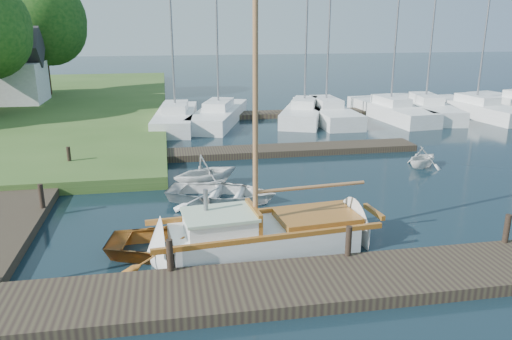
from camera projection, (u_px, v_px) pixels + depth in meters
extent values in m
plane|color=black|center=(256.00, 203.00, 17.37)|extent=(160.00, 160.00, 0.00)
cube|color=#2C221C|center=(301.00, 285.00, 11.67)|extent=(18.00, 2.20, 0.30)
cube|color=#2C221C|center=(27.00, 194.00, 17.86)|extent=(2.20, 18.00, 0.30)
cube|color=#2C221C|center=(273.00, 151.00, 23.80)|extent=(14.00, 1.60, 0.30)
cube|color=#2C221C|center=(358.00, 112.00, 34.12)|extent=(30.00, 1.60, 0.30)
cylinder|color=black|center=(170.00, 255.00, 11.95)|extent=(0.16, 0.16, 0.80)
cylinder|color=black|center=(349.00, 241.00, 12.71)|extent=(0.16, 0.16, 0.80)
cylinder|color=black|center=(507.00, 228.00, 13.48)|extent=(0.16, 0.16, 0.80)
cylinder|color=black|center=(41.00, 196.00, 15.98)|extent=(0.16, 0.16, 0.80)
cylinder|color=black|center=(69.00, 156.00, 20.70)|extent=(0.16, 0.16, 0.80)
cube|color=silver|center=(262.00, 241.00, 13.82)|extent=(5.17, 2.47, 0.90)
cone|color=silver|center=(362.00, 229.00, 14.61)|extent=(1.48, 2.08, 1.96)
cone|color=silver|center=(154.00, 254.00, 13.05)|extent=(1.18, 2.05, 1.96)
cube|color=brown|center=(253.00, 212.00, 14.54)|extent=(6.18, 0.72, 0.14)
cube|color=brown|center=(273.00, 238.00, 12.81)|extent=(6.18, 0.72, 0.14)
cube|color=brown|center=(374.00, 212.00, 14.56)|extent=(0.23, 1.11, 0.14)
cube|color=silver|center=(219.00, 223.00, 13.31)|extent=(1.93, 1.57, 0.44)
cube|color=#B3CDAB|center=(219.00, 214.00, 13.24)|extent=(2.04, 1.68, 0.08)
cube|color=brown|center=(254.00, 217.00, 13.54)|extent=(0.25, 1.41, 0.60)
cylinder|color=slate|center=(206.00, 200.00, 13.35)|extent=(0.12, 0.12, 0.60)
cube|color=brown|center=(317.00, 217.00, 14.08)|extent=(2.33, 1.70, 0.20)
cylinder|color=#905E32|center=(255.00, 71.00, 12.43)|extent=(0.14, 0.14, 8.40)
cylinder|color=#905E32|center=(311.00, 187.00, 13.77)|extent=(3.19, 0.41, 0.10)
imported|color=brown|center=(185.00, 239.00, 13.48)|extent=(4.57, 3.60, 0.86)
imported|color=silver|center=(221.00, 190.00, 17.44)|extent=(4.54, 3.89, 0.79)
imported|color=silver|center=(206.00, 170.00, 18.86)|extent=(3.26, 3.07, 1.37)
imported|color=silver|center=(423.00, 155.00, 21.56)|extent=(2.51, 2.43, 1.02)
cube|color=silver|center=(176.00, 119.00, 29.99)|extent=(3.00, 7.78, 0.90)
cube|color=silver|center=(175.00, 107.00, 29.79)|extent=(1.68, 2.79, 0.50)
cylinder|color=slate|center=(171.00, 16.00, 28.31)|extent=(0.12, 0.12, 10.89)
cube|color=silver|center=(219.00, 116.00, 30.93)|extent=(4.66, 8.38, 0.90)
cube|color=silver|center=(219.00, 105.00, 30.73)|extent=(2.23, 3.13, 0.50)
cylinder|color=slate|center=(217.00, 34.00, 29.53)|extent=(0.12, 0.12, 8.86)
cube|color=silver|center=(304.00, 113.00, 31.79)|extent=(4.77, 7.55, 0.90)
cube|color=silver|center=(305.00, 102.00, 31.59)|extent=(2.25, 2.88, 0.50)
cylinder|color=slate|center=(307.00, 22.00, 30.19)|extent=(0.12, 0.12, 10.27)
cube|color=silver|center=(326.00, 113.00, 31.98)|extent=(2.27, 8.18, 0.90)
cube|color=silver|center=(326.00, 102.00, 31.78)|extent=(1.42, 2.87, 0.50)
cylinder|color=slate|center=(330.00, 4.00, 30.09)|extent=(0.12, 0.12, 12.30)
cube|color=silver|center=(390.00, 111.00, 32.51)|extent=(3.00, 8.30, 0.90)
cube|color=silver|center=(391.00, 100.00, 32.31)|extent=(1.68, 2.97, 0.50)
cylinder|color=slate|center=(397.00, 27.00, 30.99)|extent=(0.12, 0.12, 9.67)
cube|color=silver|center=(425.00, 109.00, 33.48)|extent=(3.42, 8.82, 0.90)
cube|color=silver|center=(426.00, 98.00, 33.28)|extent=(1.82, 3.18, 0.50)
cylinder|color=slate|center=(433.00, 25.00, 31.93)|extent=(0.12, 0.12, 9.93)
cube|color=silver|center=(476.00, 109.00, 33.14)|extent=(3.35, 8.17, 0.90)
cube|color=silver|center=(477.00, 99.00, 32.94)|extent=(1.80, 2.95, 0.50)
cylinder|color=slate|center=(485.00, 37.00, 31.82)|extent=(0.12, 0.12, 8.38)
cube|color=silver|center=(6.00, 83.00, 35.19)|extent=(5.00, 4.00, 2.80)
cube|color=#303032|center=(1.00, 47.00, 34.50)|extent=(5.25, 2.88, 2.88)
cylinder|color=#332114|center=(47.00, 71.00, 39.18)|extent=(0.36, 0.36, 3.67)
sphere|color=#103D10|center=(41.00, 21.00, 38.10)|extent=(6.73, 6.73, 6.73)
sphere|color=#103D10|center=(48.00, 28.00, 38.05)|extent=(5.71, 5.71, 5.71)
sphere|color=#103D10|center=(36.00, 11.00, 38.21)|extent=(6.12, 6.12, 6.12)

